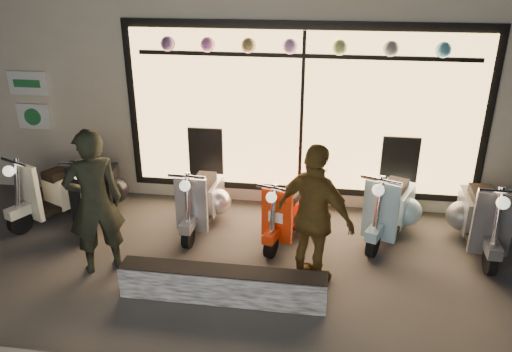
{
  "coord_description": "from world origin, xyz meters",
  "views": [
    {
      "loc": [
        1.18,
        -5.34,
        3.61
      ],
      "look_at": [
        0.3,
        0.6,
        1.05
      ],
      "focal_mm": 35.0,
      "sensor_mm": 36.0,
      "label": 1
    }
  ],
  "objects": [
    {
      "name": "ground",
      "position": [
        0.0,
        0.0,
        0.0
      ],
      "size": [
        40.0,
        40.0,
        0.0
      ],
      "primitive_type": "plane",
      "color": "#383533",
      "rests_on": "ground"
    },
    {
      "name": "graffiti_barrier",
      "position": [
        0.1,
        -0.65,
        0.2
      ],
      "size": [
        2.39,
        0.28,
        0.4
      ],
      "primitive_type": "cube",
      "color": "black",
      "rests_on": "ground"
    },
    {
      "name": "scooter_cream",
      "position": [
        -2.8,
        1.14,
        0.42
      ],
      "size": [
        0.88,
        1.44,
        1.05
      ],
      "rotation": [
        0.0,
        0.0,
        -0.44
      ],
      "color": "black",
      "rests_on": "ground"
    },
    {
      "name": "man",
      "position": [
        -1.56,
        -0.24,
        0.94
      ],
      "size": [
        0.82,
        0.75,
        1.87
      ],
      "primitive_type": "imported",
      "rotation": [
        0.0,
        0.0,
        3.74
      ],
      "color": "black",
      "rests_on": "ground"
    },
    {
      "name": "scooter_silver",
      "position": [
        -0.58,
        1.15,
        0.4
      ],
      "size": [
        0.48,
        1.4,
        1.0
      ],
      "rotation": [
        0.0,
        0.0,
        -0.05
      ],
      "color": "black",
      "rests_on": "ground"
    },
    {
      "name": "scooter_black",
      "position": [
        -2.25,
        1.21,
        0.44
      ],
      "size": [
        0.68,
        1.53,
        1.09
      ],
      "rotation": [
        0.0,
        0.0,
        0.2
      ],
      "color": "black",
      "rests_on": "ground"
    },
    {
      "name": "scooter_red",
      "position": [
        0.74,
        1.01,
        0.38
      ],
      "size": [
        0.67,
        1.33,
        0.95
      ],
      "rotation": [
        0.0,
        0.0,
        -0.29
      ],
      "color": "black",
      "rests_on": "ground"
    },
    {
      "name": "shop_building",
      "position": [
        0.0,
        4.98,
        2.1
      ],
      "size": [
        10.2,
        6.23,
        4.2
      ],
      "color": "beige",
      "rests_on": "ground"
    },
    {
      "name": "woman",
      "position": [
        1.11,
        -0.13,
        0.89
      ],
      "size": [
        1.11,
        0.92,
        1.78
      ],
      "primitive_type": "imported",
      "rotation": [
        0.0,
        0.0,
        2.57
      ],
      "color": "brown",
      "rests_on": "ground"
    },
    {
      "name": "scooter_grey",
      "position": [
        3.35,
        1.14,
        0.43
      ],
      "size": [
        0.52,
        1.5,
        1.08
      ],
      "rotation": [
        0.0,
        0.0,
        -0.05
      ],
      "color": "black",
      "rests_on": "ground"
    },
    {
      "name": "scooter_blue",
      "position": [
        2.16,
        1.28,
        0.42
      ],
      "size": [
        0.82,
        1.45,
        1.05
      ],
      "rotation": [
        0.0,
        0.0,
        -0.38
      ],
      "color": "black",
      "rests_on": "ground"
    }
  ]
}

